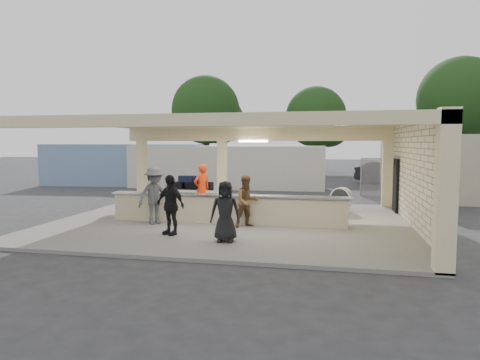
% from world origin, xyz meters
% --- Properties ---
extents(ground, '(120.00, 120.00, 0.00)m').
position_xyz_m(ground, '(0.00, 0.00, 0.00)').
color(ground, '#29292B').
rests_on(ground, ground).
extents(pavilion, '(12.01, 10.00, 3.55)m').
position_xyz_m(pavilion, '(0.21, 0.66, 1.35)').
color(pavilion, slate).
rests_on(pavilion, ground).
extents(baggage_counter, '(8.20, 0.58, 0.98)m').
position_xyz_m(baggage_counter, '(0.00, -0.50, 0.59)').
color(baggage_counter, beige).
rests_on(baggage_counter, pavilion).
extents(luggage_cart, '(2.41, 1.51, 1.40)m').
position_xyz_m(luggage_cart, '(-2.10, 1.84, 0.85)').
color(luggage_cart, silver).
rests_on(luggage_cart, pavilion).
extents(drum_fan, '(0.90, 0.66, 0.97)m').
position_xyz_m(drum_fan, '(3.86, 2.78, 0.62)').
color(drum_fan, silver).
rests_on(drum_fan, pavilion).
extents(baggage_handler, '(0.73, 0.78, 1.91)m').
position_xyz_m(baggage_handler, '(-1.37, 1.11, 1.06)').
color(baggage_handler, red).
rests_on(baggage_handler, pavilion).
extents(passenger_a, '(0.88, 0.74, 1.67)m').
position_xyz_m(passenger_a, '(0.79, -1.00, 0.94)').
color(passenger_a, brown).
rests_on(passenger_a, pavilion).
extents(passenger_b, '(1.11, 0.76, 1.78)m').
position_xyz_m(passenger_b, '(-1.22, -2.60, 0.99)').
color(passenger_b, black).
rests_on(passenger_b, pavilion).
extents(passenger_c, '(1.11, 1.24, 1.91)m').
position_xyz_m(passenger_c, '(-2.34, -1.11, 1.06)').
color(passenger_c, '#46464A').
rests_on(passenger_c, pavilion).
extents(passenger_d, '(0.86, 0.44, 1.68)m').
position_xyz_m(passenger_d, '(0.60, -3.14, 0.94)').
color(passenger_d, black).
rests_on(passenger_d, pavilion).
extents(car_white_a, '(4.69, 2.38, 1.32)m').
position_xyz_m(car_white_a, '(9.74, 13.66, 0.66)').
color(car_white_a, silver).
rests_on(car_white_a, ground).
extents(car_dark, '(4.50, 4.42, 1.55)m').
position_xyz_m(car_dark, '(7.28, 15.39, 0.78)').
color(car_dark, black).
rests_on(car_dark, ground).
extents(container_white, '(12.18, 2.84, 2.62)m').
position_xyz_m(container_white, '(-2.96, 11.44, 1.31)').
color(container_white, beige).
rests_on(container_white, ground).
extents(container_blue, '(10.63, 3.32, 2.72)m').
position_xyz_m(container_blue, '(-10.07, 11.62, 1.36)').
color(container_blue, '#6884A6').
rests_on(container_blue, ground).
extents(tree_left, '(6.60, 6.30, 9.00)m').
position_xyz_m(tree_left, '(-7.68, 24.16, 5.59)').
color(tree_left, '#382619').
rests_on(tree_left, ground).
extents(tree_mid, '(6.00, 5.60, 8.00)m').
position_xyz_m(tree_mid, '(2.32, 26.16, 4.96)').
color(tree_mid, '#382619').
rests_on(tree_mid, ground).
extents(tree_right, '(7.20, 7.00, 10.00)m').
position_xyz_m(tree_right, '(14.32, 25.16, 6.21)').
color(tree_right, '#382619').
rests_on(tree_right, ground).
extents(adjacent_building, '(6.00, 8.00, 3.20)m').
position_xyz_m(adjacent_building, '(9.50, 10.00, 1.60)').
color(adjacent_building, '#B1AC8D').
rests_on(adjacent_building, ground).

